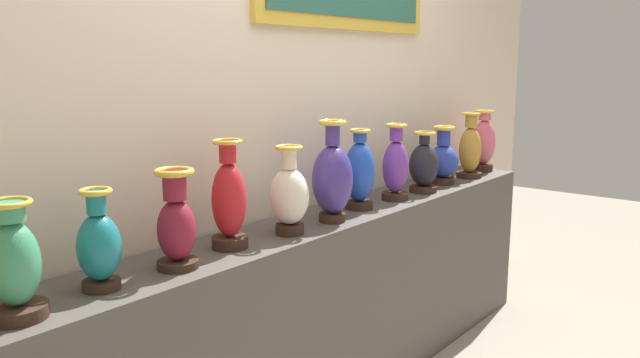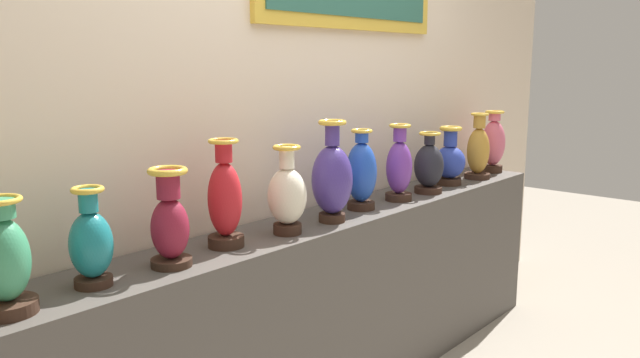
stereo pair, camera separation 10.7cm
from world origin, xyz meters
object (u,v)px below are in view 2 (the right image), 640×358
(vase_teal, at_px, (91,244))
(vase_ochre, at_px, (478,151))
(vase_burgundy, at_px, (170,223))
(vase_violet, at_px, (399,167))
(vase_crimson, at_px, (225,201))
(vase_jade, at_px, (4,262))
(vase_ivory, at_px, (287,196))
(vase_cobalt, at_px, (450,160))
(vase_onyx, at_px, (429,167))
(vase_rose, at_px, (493,144))
(vase_indigo, at_px, (332,178))
(vase_sapphire, at_px, (361,173))

(vase_teal, distance_m, vase_ochre, 2.47)
(vase_burgundy, bearing_deg, vase_violet, 0.21)
(vase_crimson, height_order, vase_violet, vase_crimson)
(vase_jade, xyz_separation_m, vase_teal, (0.27, 0.02, -0.01))
(vase_ivory, height_order, vase_cobalt, vase_ivory)
(vase_teal, height_order, vase_ochre, vase_ochre)
(vase_violet, height_order, vase_onyx, vase_violet)
(vase_teal, distance_m, vase_rose, 2.74)
(vase_ivory, height_order, vase_rose, vase_rose)
(vase_cobalt, distance_m, vase_rose, 0.55)
(vase_crimson, height_order, vase_cobalt, vase_crimson)
(vase_teal, xyz_separation_m, vase_indigo, (1.10, -0.04, 0.06))
(vase_teal, height_order, vase_ivory, vase_ivory)
(vase_violet, distance_m, vase_ochre, 0.82)
(vase_sapphire, height_order, vase_rose, vase_rose)
(vase_teal, relative_size, vase_onyx, 0.97)
(vase_jade, height_order, vase_burgundy, vase_burgundy)
(vase_crimson, height_order, vase_onyx, vase_crimson)
(vase_teal, height_order, vase_sapphire, vase_sapphire)
(vase_jade, bearing_deg, vase_indigo, -0.64)
(vase_burgundy, distance_m, vase_rose, 2.47)
(vase_jade, height_order, vase_crimson, vase_crimson)
(vase_jade, xyz_separation_m, vase_cobalt, (2.46, 0.03, -0.01))
(vase_sapphire, bearing_deg, vase_ivory, -175.91)
(vase_indigo, bearing_deg, vase_sapphire, 10.10)
(vase_teal, height_order, vase_burgundy, vase_burgundy)
(vase_burgundy, xyz_separation_m, vase_sapphire, (1.10, 0.03, 0.02))
(vase_ivory, bearing_deg, vase_jade, 179.70)
(vase_onyx, distance_m, vase_rose, 0.83)
(vase_onyx, bearing_deg, vase_cobalt, 6.57)
(vase_cobalt, xyz_separation_m, vase_ochre, (0.28, -0.03, 0.03))
(vase_sapphire, distance_m, vase_violet, 0.28)
(vase_crimson, distance_m, vase_cobalt, 1.64)
(vase_crimson, xyz_separation_m, vase_indigo, (0.56, -0.06, 0.01))
(vase_burgundy, xyz_separation_m, vase_violet, (1.38, 0.01, 0.02))
(vase_burgundy, height_order, vase_sapphire, vase_sapphire)
(vase_rose, bearing_deg, vase_cobalt, -179.55)
(vase_indigo, height_order, vase_ochre, vase_indigo)
(vase_teal, relative_size, vase_cobalt, 0.95)
(vase_ivory, relative_size, vase_onyx, 1.11)
(vase_cobalt, bearing_deg, vase_rose, 0.45)
(vase_teal, relative_size, vase_sapphire, 0.83)
(vase_indigo, relative_size, vase_sapphire, 1.17)
(vase_indigo, bearing_deg, vase_jade, 179.36)
(vase_burgundy, bearing_deg, vase_ivory, -0.96)
(vase_crimson, distance_m, vase_ivory, 0.29)
(vase_jade, distance_m, vase_cobalt, 2.46)
(vase_indigo, bearing_deg, vase_rose, 1.61)
(vase_violet, height_order, vase_cobalt, vase_violet)
(vase_burgundy, height_order, vase_violet, vase_violet)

